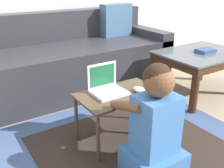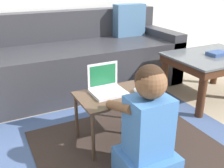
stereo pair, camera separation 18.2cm
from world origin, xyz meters
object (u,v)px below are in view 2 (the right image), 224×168
laptop (107,88)px  book_on_table (217,53)px  computer_mouse (139,91)px  laptop_desk (119,99)px  coffee_table (212,62)px  couch (81,61)px  person_seated (147,131)px

laptop → book_on_table: size_ratio=1.29×
computer_mouse → book_on_table: (1.02, 0.26, 0.07)m
laptop → laptop_desk: bearing=-37.2°
laptop_desk → coffee_table: bearing=11.7°
couch → person_seated: bearing=-96.3°
laptop_desk → couch: bearing=83.5°
laptop_desk → book_on_table: book_on_table is taller
coffee_table → computer_mouse: size_ratio=7.65×
laptop_desk → computer_mouse: (0.13, -0.05, 0.06)m
laptop → computer_mouse: 0.22m
couch → laptop: (-0.19, -1.03, 0.11)m
coffee_table → laptop: 1.21m
coffee_table → laptop: size_ratio=3.57×
laptop_desk → person_seated: bearing=-96.0°
person_seated → book_on_table: 1.35m
person_seated → coffee_table: bearing=29.1°
coffee_table → laptop: (-1.19, -0.18, 0.03)m
laptop → person_seated: size_ratio=0.32×
couch → person_seated: size_ratio=2.97×
laptop → person_seated: person_seated is taller
laptop → book_on_table: laptop is taller
laptop_desk → laptop: bearing=142.8°
computer_mouse → person_seated: bearing=-115.6°
coffee_table → computer_mouse: coffee_table is taller
computer_mouse → person_seated: 0.41m
couch → laptop_desk: size_ratio=3.59×
computer_mouse → book_on_table: 1.05m
coffee_table → book_on_table: (0.02, -0.03, 0.09)m
couch → laptop_desk: (-0.12, -1.09, 0.03)m
laptop_desk → book_on_table: bearing=10.2°
couch → computer_mouse: couch is taller
coffee_table → person_seated: size_ratio=1.16×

